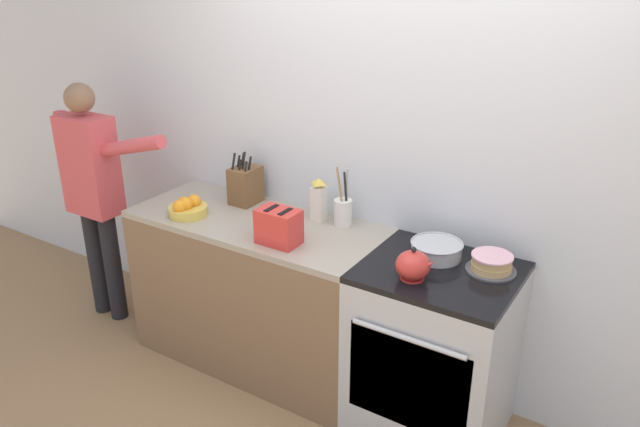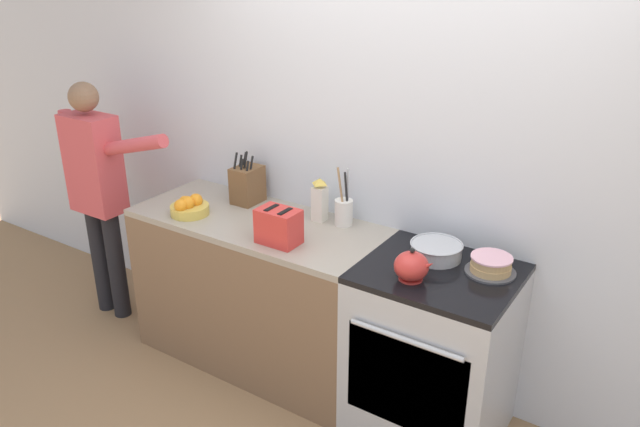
% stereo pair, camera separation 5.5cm
% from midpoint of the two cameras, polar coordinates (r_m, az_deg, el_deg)
% --- Properties ---
extents(wall_back, '(8.00, 0.04, 2.60)m').
position_cam_midpoint_polar(wall_back, '(3.23, 7.20, 5.02)').
color(wall_back, silver).
rests_on(wall_back, ground_plane).
extents(counter_cabinet, '(1.45, 0.62, 0.91)m').
position_cam_midpoint_polar(counter_cabinet, '(3.67, -6.08, -7.10)').
color(counter_cabinet, brown).
rests_on(counter_cabinet, ground_plane).
extents(stove_range, '(0.72, 0.65, 0.91)m').
position_cam_midpoint_polar(stove_range, '(3.20, 9.78, -12.29)').
color(stove_range, '#B7BABF').
rests_on(stove_range, ground_plane).
extents(layer_cake, '(0.23, 0.23, 0.08)m').
position_cam_midpoint_polar(layer_cake, '(2.99, 14.90, -4.46)').
color(layer_cake, '#4C4C51').
rests_on(layer_cake, stove_range).
extents(tea_kettle, '(0.19, 0.16, 0.16)m').
position_cam_midpoint_polar(tea_kettle, '(2.84, 7.96, -4.74)').
color(tea_kettle, red).
rests_on(tea_kettle, stove_range).
extents(mixing_bowl, '(0.26, 0.26, 0.08)m').
position_cam_midpoint_polar(mixing_bowl, '(3.06, 10.10, -3.26)').
color(mixing_bowl, '#B7BABF').
rests_on(mixing_bowl, stove_range).
extents(knife_block, '(0.14, 0.18, 0.31)m').
position_cam_midpoint_polar(knife_block, '(3.66, -7.25, 2.61)').
color(knife_block, brown).
rests_on(knife_block, counter_cabinet).
extents(utensil_crock, '(0.10, 0.10, 0.32)m').
position_cam_midpoint_polar(utensil_crock, '(3.35, 1.65, 0.25)').
color(utensil_crock, silver).
rests_on(utensil_crock, counter_cabinet).
extents(fruit_bowl, '(0.22, 0.22, 0.12)m').
position_cam_midpoint_polar(fruit_bowl, '(3.56, -12.48, 0.51)').
color(fruit_bowl, gold).
rests_on(fruit_bowl, counter_cabinet).
extents(toaster, '(0.23, 0.14, 0.19)m').
position_cam_midpoint_polar(toaster, '(3.14, -4.31, -1.21)').
color(toaster, red).
rests_on(toaster, counter_cabinet).
extents(milk_carton, '(0.07, 0.07, 0.24)m').
position_cam_midpoint_polar(milk_carton, '(3.39, -0.58, 1.19)').
color(milk_carton, white).
rests_on(milk_carton, counter_cabinet).
extents(person_baker, '(0.91, 0.20, 1.57)m').
position_cam_midpoint_polar(person_baker, '(4.15, -20.36, 2.47)').
color(person_baker, black).
rests_on(person_baker, ground_plane).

